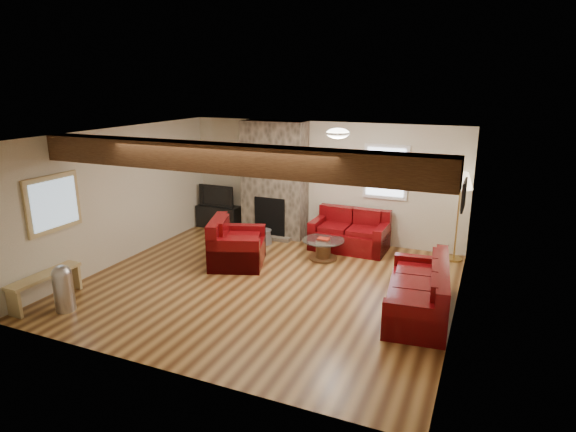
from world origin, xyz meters
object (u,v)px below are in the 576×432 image
Objects in this scene: tv_cabinet at (219,216)px; sofa_three at (418,288)px; armchair_red at (237,242)px; floor_lamp at (461,186)px; television at (218,195)px; loveseat at (349,230)px; coffee_table at (323,249)px.

sofa_three is at bearing -27.66° from tv_cabinet.
floor_lamp is at bearing -83.42° from armchair_red.
floor_lamp is (5.25, -0.09, 0.69)m from television.
floor_lamp reaches higher than armchair_red.
television is (-3.23, 0.30, 0.36)m from loveseat.
armchair_red is (-1.68, -1.61, 0.04)m from loveseat.
floor_lamp reaches higher than loveseat.
coffee_table is at bearing -19.50° from television.
sofa_three is 2.53m from coffee_table.
sofa_three reaches higher than tv_cabinet.
armchair_red is 2.49m from television.
loveseat is at bearing -174.13° from floor_lamp.
television is at bearing -123.99° from sofa_three.
tv_cabinet is at bearing 178.99° from floor_lamp.
floor_lamp is at bearing 166.35° from sofa_three.
loveseat reaches higher than sofa_three.
tv_cabinet is (-3.23, 0.30, -0.14)m from loveseat.
television is (-2.94, 1.04, 0.56)m from coffee_table.
armchair_red is 0.63× the size of floor_lamp.
loveseat is at bearing 68.20° from coffee_table.
sofa_three is 3.44m from armchair_red.
armchair_red is at bearing -50.83° from tv_cabinet.
armchair_red is at bearing -107.58° from sofa_three.
loveseat is at bearing -5.30° from television.
armchair_red is 1.22× the size of television.
armchair_red reaches higher than loveseat.
armchair_red is at bearing -50.83° from television.
loveseat is 1.71× the size of television.
sofa_three is 5.57m from tv_cabinet.
sofa_three is at bearing -52.53° from loveseat.
tv_cabinet is at bearing -123.99° from sofa_three.
television is 5.30m from floor_lamp.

